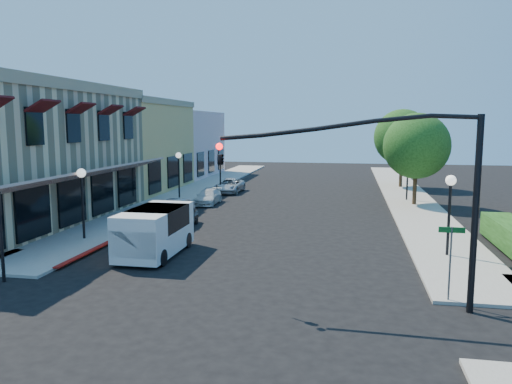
% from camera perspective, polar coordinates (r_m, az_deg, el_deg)
% --- Properties ---
extents(ground, '(120.00, 120.00, 0.00)m').
position_cam_1_polar(ground, '(15.76, -6.02, -13.50)').
color(ground, black).
rests_on(ground, ground).
extents(sidewalk_left, '(3.50, 50.00, 0.12)m').
position_cam_1_polar(sidewalk_left, '(43.44, -6.87, 0.26)').
color(sidewalk_left, gray).
rests_on(sidewalk_left, ground).
extents(sidewalk_right, '(3.50, 50.00, 0.12)m').
position_cam_1_polar(sidewalk_right, '(41.68, 16.73, -0.33)').
color(sidewalk_right, gray).
rests_on(sidewalk_right, ground).
extents(curb_red_strip, '(0.25, 10.00, 0.06)m').
position_cam_1_polar(curb_red_strip, '(25.38, -15.86, -5.52)').
color(curb_red_strip, maroon).
rests_on(curb_red_strip, ground).
extents(yellow_stucco_building, '(10.00, 12.00, 7.60)m').
position_cam_1_polar(yellow_stucco_building, '(44.71, -15.65, 5.06)').
color(yellow_stucco_building, tan).
rests_on(yellow_stucco_building, ground).
extents(pink_stucco_building, '(10.00, 12.00, 7.00)m').
position_cam_1_polar(pink_stucco_building, '(55.73, -10.16, 5.40)').
color(pink_stucco_building, beige).
rests_on(pink_stucco_building, ground).
extents(street_tree_a, '(4.56, 4.56, 6.48)m').
position_cam_1_polar(street_tree_a, '(36.37, 17.88, 5.03)').
color(street_tree_a, '#301E13').
rests_on(street_tree_a, ground).
extents(street_tree_b, '(4.94, 4.94, 7.02)m').
position_cam_1_polar(street_tree_b, '(46.29, 16.37, 6.04)').
color(street_tree_b, '#301E13').
rests_on(street_tree_b, ground).
extents(signal_mast_arm, '(8.01, 0.39, 6.00)m').
position_cam_1_polar(signal_mast_arm, '(15.71, 16.36, 1.54)').
color(signal_mast_arm, black).
rests_on(signal_mast_arm, ground).
extents(street_name_sign, '(0.80, 0.06, 2.50)m').
position_cam_1_polar(street_name_sign, '(17.05, 21.36, -6.37)').
color(street_name_sign, '#595B5E').
rests_on(street_name_sign, ground).
extents(lamppost_left_near, '(0.44, 0.44, 3.57)m').
position_cam_1_polar(lamppost_left_near, '(25.67, -19.29, 0.70)').
color(lamppost_left_near, black).
rests_on(lamppost_left_near, ground).
extents(lamppost_left_far, '(0.44, 0.44, 3.57)m').
position_cam_1_polar(lamppost_left_far, '(38.37, -8.83, 3.25)').
color(lamppost_left_far, black).
rests_on(lamppost_left_far, ground).
extents(lamppost_right_near, '(0.44, 0.44, 3.57)m').
position_cam_1_polar(lamppost_right_near, '(22.65, 21.30, -0.29)').
color(lamppost_right_near, black).
rests_on(lamppost_right_near, ground).
extents(lamppost_right_far, '(0.44, 0.44, 3.57)m').
position_cam_1_polar(lamppost_right_far, '(38.40, 16.97, 3.01)').
color(lamppost_right_far, black).
rests_on(lamppost_right_far, ground).
extents(white_van, '(2.08, 4.66, 2.06)m').
position_cam_1_polar(white_van, '(22.16, -11.53, -4.13)').
color(white_van, silver).
rests_on(white_van, ground).
extents(parked_car_a, '(1.64, 3.43, 1.13)m').
position_cam_1_polar(parked_car_a, '(28.07, -8.41, -2.86)').
color(parked_car_a, black).
rests_on(parked_car_a, ground).
extents(parked_car_b, '(1.58, 3.49, 1.11)m').
position_cam_1_polar(parked_car_b, '(30.95, -9.29, -1.90)').
color(parked_car_b, '#949698').
rests_on(parked_car_b, ground).
extents(parked_car_c, '(1.54, 3.64, 1.05)m').
position_cam_1_polar(parked_car_c, '(35.85, -5.52, -0.56)').
color(parked_car_c, silver).
rests_on(parked_car_c, ground).
extents(parked_car_d, '(2.00, 4.23, 1.17)m').
position_cam_1_polar(parked_car_d, '(41.77, -3.06, 0.73)').
color(parked_car_d, '#B6B8BB').
rests_on(parked_car_d, ground).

